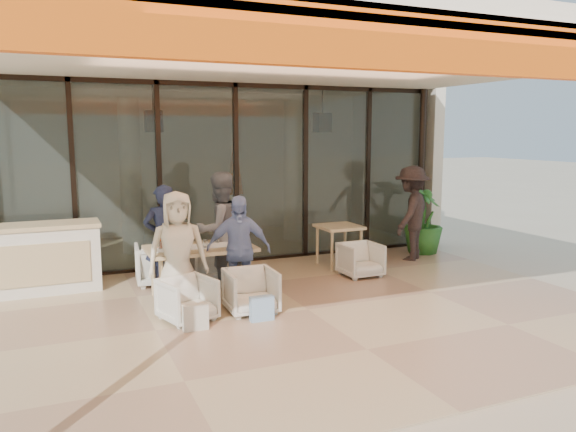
{
  "coord_description": "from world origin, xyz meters",
  "views": [
    {
      "loc": [
        -3.08,
        -6.48,
        2.36
      ],
      "look_at": [
        0.1,
        0.9,
        1.15
      ],
      "focal_mm": 35.0,
      "sensor_mm": 36.0,
      "label": 1
    }
  ],
  "objects_px": {
    "chair_far_right": "(211,258)",
    "potted_palm": "(423,220)",
    "diner_navy": "(164,239)",
    "side_chair": "(361,258)",
    "diner_cream": "(178,252)",
    "side_table": "(339,231)",
    "diner_grey": "(220,230)",
    "chair_far_left": "(159,262)",
    "diner_periwinkle": "(238,250)",
    "host_counter": "(34,259)",
    "chair_near_right": "(251,289)",
    "chair_near_left": "(187,298)",
    "dining_table": "(200,251)"
  },
  "relations": [
    {
      "from": "potted_palm",
      "to": "chair_near_right",
      "type": "bearing_deg",
      "value": -153.87
    },
    {
      "from": "host_counter",
      "to": "diner_navy",
      "type": "distance_m",
      "value": 1.9
    },
    {
      "from": "chair_near_right",
      "to": "potted_palm",
      "type": "xyz_separation_m",
      "value": [
        4.28,
        2.1,
        0.35
      ]
    },
    {
      "from": "diner_navy",
      "to": "diner_grey",
      "type": "distance_m",
      "value": 0.84
    },
    {
      "from": "diner_grey",
      "to": "side_table",
      "type": "height_order",
      "value": "diner_grey"
    },
    {
      "from": "chair_near_right",
      "to": "diner_navy",
      "type": "height_order",
      "value": "diner_navy"
    },
    {
      "from": "chair_far_left",
      "to": "potted_palm",
      "type": "height_order",
      "value": "potted_palm"
    },
    {
      "from": "chair_near_right",
      "to": "diner_periwinkle",
      "type": "bearing_deg",
      "value": 91.97
    },
    {
      "from": "host_counter",
      "to": "diner_cream",
      "type": "relative_size",
      "value": 1.16
    },
    {
      "from": "diner_cream",
      "to": "host_counter",
      "type": "bearing_deg",
      "value": 143.26
    },
    {
      "from": "chair_near_right",
      "to": "diner_cream",
      "type": "height_order",
      "value": "diner_cream"
    },
    {
      "from": "potted_palm",
      "to": "diner_periwinkle",
      "type": "bearing_deg",
      "value": -159.5
    },
    {
      "from": "diner_grey",
      "to": "potted_palm",
      "type": "bearing_deg",
      "value": 172.23
    },
    {
      "from": "diner_navy",
      "to": "diner_grey",
      "type": "height_order",
      "value": "diner_grey"
    },
    {
      "from": "chair_near_right",
      "to": "side_table",
      "type": "relative_size",
      "value": 0.87
    },
    {
      "from": "chair_far_right",
      "to": "diner_cream",
      "type": "relative_size",
      "value": 0.42
    },
    {
      "from": "dining_table",
      "to": "chair_far_left",
      "type": "relative_size",
      "value": 2.11
    },
    {
      "from": "diner_navy",
      "to": "side_chair",
      "type": "distance_m",
      "value": 3.17
    },
    {
      "from": "diner_periwinkle",
      "to": "chair_near_right",
      "type": "bearing_deg",
      "value": -74.89
    },
    {
      "from": "chair_far_left",
      "to": "dining_table",
      "type": "bearing_deg",
      "value": 119.2
    },
    {
      "from": "chair_far_left",
      "to": "diner_periwinkle",
      "type": "bearing_deg",
      "value": 126.6
    },
    {
      "from": "dining_table",
      "to": "side_chair",
      "type": "height_order",
      "value": "dining_table"
    },
    {
      "from": "diner_navy",
      "to": "chair_near_left",
      "type": "bearing_deg",
      "value": 96.46
    },
    {
      "from": "host_counter",
      "to": "diner_cream",
      "type": "height_order",
      "value": "diner_cream"
    },
    {
      "from": "potted_palm",
      "to": "diner_navy",
      "type": "bearing_deg",
      "value": -172.21
    },
    {
      "from": "side_chair",
      "to": "diner_grey",
      "type": "bearing_deg",
      "value": 170.41
    },
    {
      "from": "diner_cream",
      "to": "side_table",
      "type": "height_order",
      "value": "diner_cream"
    },
    {
      "from": "chair_far_right",
      "to": "side_chair",
      "type": "height_order",
      "value": "chair_far_right"
    },
    {
      "from": "diner_cream",
      "to": "potted_palm",
      "type": "distance_m",
      "value": 5.37
    },
    {
      "from": "diner_grey",
      "to": "side_table",
      "type": "distance_m",
      "value": 2.31
    },
    {
      "from": "host_counter",
      "to": "potted_palm",
      "type": "distance_m",
      "value": 6.89
    },
    {
      "from": "chair_near_right",
      "to": "dining_table",
      "type": "bearing_deg",
      "value": 116.1
    },
    {
      "from": "host_counter",
      "to": "chair_near_left",
      "type": "xyz_separation_m",
      "value": [
        1.76,
        -2.07,
        -0.22
      ]
    },
    {
      "from": "chair_far_right",
      "to": "diner_grey",
      "type": "xyz_separation_m",
      "value": [
        0.0,
        -0.5,
        0.55
      ]
    },
    {
      "from": "diner_grey",
      "to": "diner_cream",
      "type": "distance_m",
      "value": 1.23
    },
    {
      "from": "side_chair",
      "to": "potted_palm",
      "type": "relative_size",
      "value": 0.46
    },
    {
      "from": "chair_far_left",
      "to": "diner_periwinkle",
      "type": "distance_m",
      "value": 1.68
    },
    {
      "from": "diner_navy",
      "to": "diner_grey",
      "type": "relative_size",
      "value": 0.91
    },
    {
      "from": "host_counter",
      "to": "chair_near_left",
      "type": "height_order",
      "value": "host_counter"
    },
    {
      "from": "chair_far_left",
      "to": "side_chair",
      "type": "xyz_separation_m",
      "value": [
        3.11,
        -0.86,
        -0.04
      ]
    },
    {
      "from": "chair_far_right",
      "to": "potted_palm",
      "type": "height_order",
      "value": "potted_palm"
    },
    {
      "from": "chair_near_left",
      "to": "diner_periwinkle",
      "type": "bearing_deg",
      "value": 13.96
    },
    {
      "from": "side_table",
      "to": "diner_cream",
      "type": "bearing_deg",
      "value": -157.46
    },
    {
      "from": "diner_periwinkle",
      "to": "side_chair",
      "type": "distance_m",
      "value": 2.37
    },
    {
      "from": "side_table",
      "to": "side_chair",
      "type": "distance_m",
      "value": 0.82
    },
    {
      "from": "diner_periwinkle",
      "to": "side_chair",
      "type": "bearing_deg",
      "value": 28.49
    },
    {
      "from": "diner_cream",
      "to": "diner_periwinkle",
      "type": "bearing_deg",
      "value": 4.93
    },
    {
      "from": "host_counter",
      "to": "potted_palm",
      "type": "bearing_deg",
      "value": 0.28
    },
    {
      "from": "diner_navy",
      "to": "potted_palm",
      "type": "bearing_deg",
      "value": -165.74
    },
    {
      "from": "chair_far_left",
      "to": "chair_near_left",
      "type": "bearing_deg",
      "value": 95.64
    }
  ]
}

